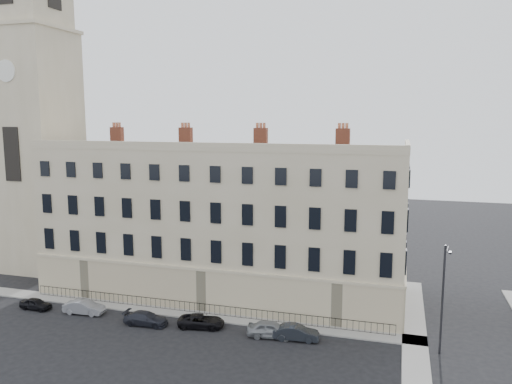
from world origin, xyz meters
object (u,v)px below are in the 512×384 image
car_c (146,318)px  streetlamp (443,295)px  car_a (36,304)px  car_d (201,321)px  car_e (271,329)px  car_f (296,333)px  car_b (84,307)px

car_c → streetlamp: bearing=-89.2°
car_a → streetlamp: streetlamp is taller
car_d → car_e: car_e is taller
car_e → car_f: (2.09, 0.07, -0.06)m
car_c → streetlamp: (24.36, 1.32, 4.19)m
car_c → car_d: size_ratio=0.99×
car_b → car_c: car_b is taller
car_d → car_e: (6.31, -0.19, 0.12)m
car_c → car_d: (4.87, 0.87, -0.02)m
car_c → car_d: bearing=-82.1°
car_d → car_f: car_f is taller
car_b → car_d: size_ratio=0.95×
streetlamp → car_e: bearing=-169.3°
car_a → car_e: 22.97m
car_c → streetlamp: streetlamp is taller
car_a → car_f: bearing=-87.6°
car_f → car_b: bearing=85.0°
streetlamp → car_b: bearing=-170.8°
streetlamp → car_f: bearing=-169.1°
car_b → car_e: car_e is taller
car_b → car_c: size_ratio=0.97×
car_b → car_f: bearing=-93.1°
car_a → car_f: (25.05, 0.44, 0.09)m
car_e → car_f: car_e is taller
car_d → streetlamp: streetlamp is taller
car_e → streetlamp: size_ratio=0.46×
car_b → streetlamp: streetlamp is taller
car_b → car_e: size_ratio=0.96×
car_a → car_d: size_ratio=0.77×
car_b → car_d: car_b is taller
car_e → car_a: bearing=84.0°
car_c → car_e: bearing=-88.8°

